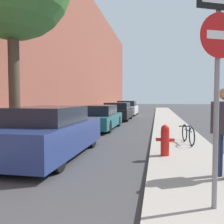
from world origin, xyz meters
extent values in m
plane|color=#3D3D3F|center=(0.00, 16.00, 0.00)|extent=(120.00, 120.00, 0.00)
cube|color=#9E998E|center=(-2.90, 16.00, 0.06)|extent=(2.00, 52.00, 0.12)
cube|color=#9E998E|center=(2.90, 16.00, 0.06)|extent=(2.00, 52.00, 0.12)
cube|color=brown|center=(-4.25, 16.00, 5.47)|extent=(0.70, 52.00, 10.94)
cylinder|color=black|center=(-1.73, 7.76, 0.31)|extent=(0.22, 0.62, 0.62)
cylinder|color=black|center=(-0.09, 7.76, 0.31)|extent=(0.22, 0.62, 0.62)
cylinder|color=black|center=(-0.09, 4.94, 0.31)|extent=(0.22, 0.62, 0.62)
cube|color=navy|center=(-0.91, 6.35, 0.57)|extent=(1.86, 4.55, 0.79)
cube|color=black|center=(-0.91, 6.17, 1.19)|extent=(1.64, 2.37, 0.46)
cylinder|color=black|center=(-1.75, 14.11, 0.31)|extent=(0.22, 0.63, 0.63)
cylinder|color=black|center=(-0.19, 14.11, 0.31)|extent=(0.22, 0.63, 0.63)
cylinder|color=black|center=(-1.75, 11.20, 0.31)|extent=(0.22, 0.63, 0.63)
cylinder|color=black|center=(-0.19, 11.20, 0.31)|extent=(0.22, 0.63, 0.63)
cube|color=#1E6066|center=(-0.97, 12.66, 0.48)|extent=(1.78, 4.68, 0.61)
cube|color=black|center=(-0.97, 12.47, 1.04)|extent=(1.57, 2.44, 0.51)
cylinder|color=black|center=(-1.73, 19.65, 0.35)|extent=(0.22, 0.70, 0.70)
cylinder|color=black|center=(-0.04, 19.65, 0.35)|extent=(0.22, 0.70, 0.70)
cylinder|color=black|center=(-1.73, 17.06, 0.35)|extent=(0.22, 0.70, 0.70)
cylinder|color=black|center=(-0.04, 17.06, 0.35)|extent=(0.22, 0.70, 0.70)
cube|color=black|center=(-0.89, 18.35, 0.53)|extent=(1.92, 4.18, 0.67)
cube|color=black|center=(-0.89, 18.19, 1.10)|extent=(1.69, 2.18, 0.48)
cylinder|color=black|center=(-1.67, 25.42, 0.30)|extent=(0.22, 0.61, 0.61)
cylinder|color=black|center=(-0.02, 25.42, 0.30)|extent=(0.22, 0.61, 0.61)
cylinder|color=black|center=(-1.67, 22.66, 0.30)|extent=(0.22, 0.61, 0.61)
cylinder|color=black|center=(-0.02, 22.66, 0.30)|extent=(0.22, 0.61, 0.61)
cube|color=silver|center=(-0.85, 24.04, 0.54)|extent=(1.88, 4.45, 0.75)
cube|color=black|center=(-0.85, 23.87, 1.18)|extent=(1.65, 2.31, 0.52)
cylinder|color=#4C3A2B|center=(-2.42, 7.00, 2.24)|extent=(0.35, 0.35, 4.24)
cylinder|color=red|center=(2.31, 6.50, 0.46)|extent=(0.23, 0.23, 0.68)
sphere|color=red|center=(2.31, 6.50, 0.84)|extent=(0.22, 0.22, 0.22)
cylinder|color=red|center=(2.13, 6.50, 0.54)|extent=(0.15, 0.09, 0.09)
cylinder|color=red|center=(2.48, 6.50, 0.54)|extent=(0.15, 0.09, 0.09)
cylinder|color=gray|center=(2.89, 3.41, 1.49)|extent=(0.07, 0.07, 2.74)
cylinder|color=red|center=(2.91, 3.36, 2.48)|extent=(0.56, 0.27, 0.60)
cube|color=white|center=(2.91, 3.35, 2.48)|extent=(0.40, 0.19, 0.11)
cube|color=black|center=(2.91, 3.36, 2.92)|extent=(0.67, 0.32, 0.22)
cube|color=white|center=(2.91, 3.35, 2.92)|extent=(0.54, 0.25, 0.07)
cylinder|color=#283351|center=(3.30, 4.92, 0.54)|extent=(0.20, 0.20, 0.84)
torus|color=black|center=(3.07, 8.89, 0.42)|extent=(0.13, 0.61, 0.61)
torus|color=black|center=(3.20, 8.02, 0.42)|extent=(0.13, 0.61, 0.61)
cube|color=#235193|center=(3.14, 8.45, 0.56)|extent=(0.15, 0.74, 0.04)
cylinder|color=#235193|center=(3.16, 8.29, 0.64)|extent=(0.04, 0.04, 0.17)
cube|color=black|center=(3.08, 8.82, 0.67)|extent=(0.44, 0.10, 0.04)
camera|label=1|loc=(2.09, -0.11, 1.65)|focal=39.00mm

